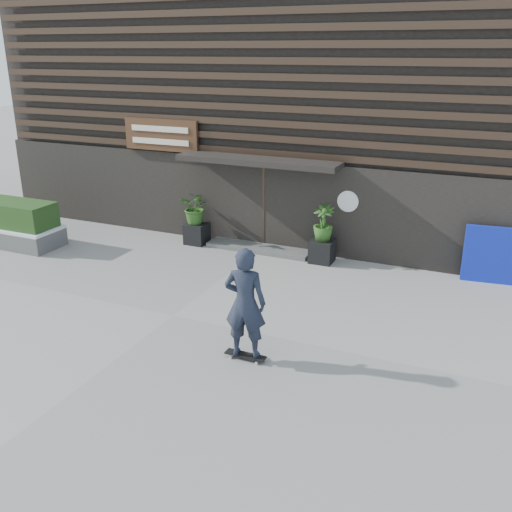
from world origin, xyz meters
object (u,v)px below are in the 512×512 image
at_px(planter_pot_left, 197,233).
at_px(planter_pot_right, 322,251).
at_px(raised_bed, 6,234).
at_px(blue_tarp, 496,255).
at_px(skateboarder, 245,303).

height_order(planter_pot_left, planter_pot_right, same).
bearing_deg(planter_pot_left, raised_bed, -156.94).
relative_size(planter_pot_right, blue_tarp, 0.40).
xyz_separation_m(planter_pot_left, planter_pot_right, (3.80, 0.00, 0.00)).
height_order(planter_pot_left, skateboarder, skateboarder).
relative_size(raised_bed, skateboarder, 1.62).
bearing_deg(blue_tarp, raised_bed, -175.92).
bearing_deg(skateboarder, planter_pot_left, 126.95).
distance_m(planter_pot_left, raised_bed, 5.58).
relative_size(planter_pot_right, skateboarder, 0.28).
bearing_deg(raised_bed, skateboarder, -19.28).
bearing_deg(planter_pot_right, planter_pot_left, 180.00).
distance_m(planter_pot_right, skateboarder, 5.48).
relative_size(planter_pot_left, planter_pot_right, 1.00).
height_order(planter_pot_right, skateboarder, skateboarder).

